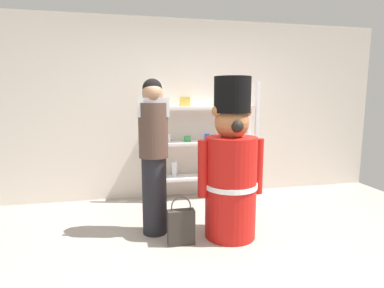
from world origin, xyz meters
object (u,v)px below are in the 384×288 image
Objects in this scene: merchandise_shelf at (206,141)px; teddy_bear_guard at (231,169)px; person_shopper at (154,154)px; shopping_bag at (181,226)px.

teddy_bear_guard is (-0.09, -1.36, -0.10)m from merchandise_shelf.
merchandise_shelf is 1.02× the size of person_shopper.
merchandise_shelf is 1.42m from person_shopper.
merchandise_shelf reaches higher than shopping_bag.
teddy_bear_guard is 1.01× the size of person_shopper.
merchandise_shelf is 1.01× the size of teddy_bear_guard.
person_shopper is at bearing 125.35° from shopping_bag.
merchandise_shelf reaches higher than teddy_bear_guard.
shopping_bag is (0.24, -0.33, -0.70)m from person_shopper.
shopping_bag is at bearing -113.79° from merchandise_shelf.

